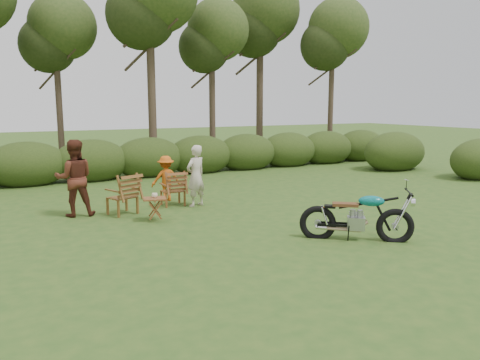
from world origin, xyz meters
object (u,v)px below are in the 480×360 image
lawn_chair_left (123,214)px  adult_b (77,216)px  cup (155,195)px  adult_a (196,206)px  motorcycle (355,240)px  child (167,200)px  side_table (155,209)px  lawn_chair_right (173,205)px

lawn_chair_left → adult_b: bearing=-39.0°
lawn_chair_left → adult_b: adult_b is taller
cup → adult_a: size_ratio=0.08×
motorcycle → adult_a: adult_a is taller
motorcycle → cup: 4.39m
adult_a → motorcycle: bearing=89.2°
lawn_chair_left → adult_a: bearing=159.6°
child → adult_b: bearing=20.2°
motorcycle → adult_b: 6.29m
side_table → cup: 0.31m
lawn_chair_left → side_table: 1.12m
adult_b → adult_a: bearing=-178.9°
lawn_chair_left → motorcycle: bearing=108.8°
motorcycle → side_table: 4.34m
adult_b → lawn_chair_right: bearing=-171.8°
lawn_chair_right → adult_a: adult_a is taller
adult_b → child: 2.51m
lawn_chair_right → adult_b: (-2.36, 0.00, 0.00)m
lawn_chair_right → side_table: bearing=56.9°
lawn_chair_left → side_table: size_ratio=1.85×
lawn_chair_right → adult_b: 2.36m
lawn_chair_left → adult_b: 1.05m
child → motorcycle: bearing=115.5°
lawn_chair_left → adult_b: (-0.99, 0.34, 0.00)m
side_table → lawn_chair_left: bearing=115.5°
side_table → cup: bearing=72.2°
lawn_chair_left → side_table: side_table is taller
lawn_chair_right → child: child is taller
lawn_chair_left → child: child is taller
lawn_chair_right → cup: bearing=56.4°
cup → lawn_chair_left: bearing=117.1°
side_table → lawn_chair_right: bearing=55.6°
side_table → adult_a: 1.72m
adult_b → lawn_chair_left: bearing=169.2°
lawn_chair_right → side_table: side_table is taller
adult_a → cup: bearing=13.2°
side_table → motorcycle: bearing=-47.8°
adult_a → child: (-0.43, 1.01, 0.00)m
lawn_chair_right → adult_b: size_ratio=0.50×
side_table → child: bearing=64.1°
side_table → adult_b: (-1.46, 1.32, -0.26)m
motorcycle → lawn_chair_right: motorcycle is taller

